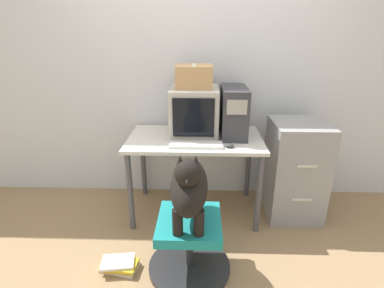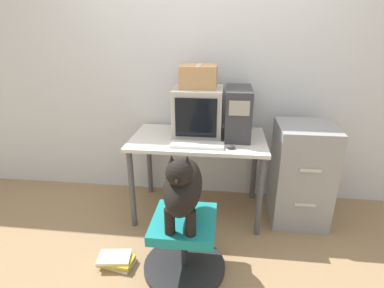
{
  "view_description": "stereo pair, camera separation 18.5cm",
  "coord_description": "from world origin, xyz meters",
  "px_view_note": "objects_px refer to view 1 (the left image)",
  "views": [
    {
      "loc": [
        0.05,
        -2.14,
        1.65
      ],
      "look_at": [
        -0.02,
        0.01,
        0.82
      ],
      "focal_mm": 28.0,
      "sensor_mm": 36.0,
      "label": 1
    },
    {
      "loc": [
        0.24,
        -2.13,
        1.65
      ],
      "look_at": [
        -0.02,
        0.01,
        0.82
      ],
      "focal_mm": 28.0,
      "sensor_mm": 36.0,
      "label": 2
    }
  ],
  "objects_px": {
    "dog": "(189,186)",
    "cardboard_box": "(194,76)",
    "keyboard": "(196,145)",
    "filing_cabinet": "(295,170)",
    "crt_monitor": "(194,111)",
    "book_stack_floor": "(120,265)",
    "pc_tower": "(234,112)",
    "office_chair": "(189,246)"
  },
  "relations": [
    {
      "from": "dog",
      "to": "filing_cabinet",
      "type": "xyz_separation_m",
      "value": [
        0.94,
        0.8,
        -0.26
      ]
    },
    {
      "from": "dog",
      "to": "cardboard_box",
      "type": "relative_size",
      "value": 1.74
    },
    {
      "from": "crt_monitor",
      "to": "book_stack_floor",
      "type": "xyz_separation_m",
      "value": [
        -0.52,
        -0.89,
        -0.92
      ]
    },
    {
      "from": "pc_tower",
      "to": "keyboard",
      "type": "relative_size",
      "value": 1.06
    },
    {
      "from": "filing_cabinet",
      "to": "cardboard_box",
      "type": "xyz_separation_m",
      "value": [
        -0.93,
        0.1,
        0.82
      ]
    },
    {
      "from": "pc_tower",
      "to": "filing_cabinet",
      "type": "xyz_separation_m",
      "value": [
        0.58,
        -0.08,
        -0.52
      ]
    },
    {
      "from": "crt_monitor",
      "to": "keyboard",
      "type": "xyz_separation_m",
      "value": [
        0.02,
        -0.31,
        -0.2
      ]
    },
    {
      "from": "office_chair",
      "to": "cardboard_box",
      "type": "xyz_separation_m",
      "value": [
        0.01,
        0.87,
        1.06
      ]
    },
    {
      "from": "keyboard",
      "to": "dog",
      "type": "height_order",
      "value": "dog"
    },
    {
      "from": "dog",
      "to": "book_stack_floor",
      "type": "bearing_deg",
      "value": 178.66
    },
    {
      "from": "keyboard",
      "to": "cardboard_box",
      "type": "xyz_separation_m",
      "value": [
        -0.02,
        0.32,
        0.5
      ]
    },
    {
      "from": "keyboard",
      "to": "book_stack_floor",
      "type": "xyz_separation_m",
      "value": [
        -0.55,
        -0.58,
        -0.73
      ]
    },
    {
      "from": "pc_tower",
      "to": "keyboard",
      "type": "bearing_deg",
      "value": -137.56
    },
    {
      "from": "crt_monitor",
      "to": "book_stack_floor",
      "type": "height_order",
      "value": "crt_monitor"
    },
    {
      "from": "crt_monitor",
      "to": "cardboard_box",
      "type": "relative_size",
      "value": 1.36
    },
    {
      "from": "cardboard_box",
      "to": "book_stack_floor",
      "type": "bearing_deg",
      "value": -120.25
    },
    {
      "from": "dog",
      "to": "cardboard_box",
      "type": "bearing_deg",
      "value": 89.33
    },
    {
      "from": "crt_monitor",
      "to": "dog",
      "type": "distance_m",
      "value": 0.94
    },
    {
      "from": "keyboard",
      "to": "dog",
      "type": "bearing_deg",
      "value": -93.45
    },
    {
      "from": "keyboard",
      "to": "cardboard_box",
      "type": "bearing_deg",
      "value": 94.48
    },
    {
      "from": "pc_tower",
      "to": "crt_monitor",
      "type": "bearing_deg",
      "value": 177.34
    },
    {
      "from": "filing_cabinet",
      "to": "keyboard",
      "type": "bearing_deg",
      "value": -166.64
    },
    {
      "from": "crt_monitor",
      "to": "filing_cabinet",
      "type": "distance_m",
      "value": 1.06
    },
    {
      "from": "office_chair",
      "to": "dog",
      "type": "xyz_separation_m",
      "value": [
        0.0,
        -0.04,
        0.5
      ]
    },
    {
      "from": "keyboard",
      "to": "filing_cabinet",
      "type": "height_order",
      "value": "filing_cabinet"
    },
    {
      "from": "office_chair",
      "to": "filing_cabinet",
      "type": "distance_m",
      "value": 1.24
    },
    {
      "from": "keyboard",
      "to": "cardboard_box",
      "type": "relative_size",
      "value": 1.4
    },
    {
      "from": "pc_tower",
      "to": "office_chair",
      "type": "distance_m",
      "value": 1.2
    },
    {
      "from": "crt_monitor",
      "to": "keyboard",
      "type": "height_order",
      "value": "crt_monitor"
    },
    {
      "from": "pc_tower",
      "to": "office_chair",
      "type": "xyz_separation_m",
      "value": [
        -0.36,
        -0.85,
        -0.76
      ]
    },
    {
      "from": "book_stack_floor",
      "to": "office_chair",
      "type": "bearing_deg",
      "value": 2.75
    },
    {
      "from": "crt_monitor",
      "to": "cardboard_box",
      "type": "height_order",
      "value": "cardboard_box"
    },
    {
      "from": "office_chair",
      "to": "dog",
      "type": "relative_size",
      "value": 1.1
    },
    {
      "from": "office_chair",
      "to": "book_stack_floor",
      "type": "height_order",
      "value": "office_chair"
    },
    {
      "from": "keyboard",
      "to": "book_stack_floor",
      "type": "distance_m",
      "value": 1.08
    },
    {
      "from": "pc_tower",
      "to": "book_stack_floor",
      "type": "bearing_deg",
      "value": -134.89
    },
    {
      "from": "crt_monitor",
      "to": "dog",
      "type": "height_order",
      "value": "crt_monitor"
    },
    {
      "from": "office_chair",
      "to": "filing_cabinet",
      "type": "relative_size",
      "value": 0.66
    },
    {
      "from": "book_stack_floor",
      "to": "crt_monitor",
      "type": "bearing_deg",
      "value": 59.64
    },
    {
      "from": "filing_cabinet",
      "to": "crt_monitor",
      "type": "bearing_deg",
      "value": 173.95
    },
    {
      "from": "keyboard",
      "to": "filing_cabinet",
      "type": "bearing_deg",
      "value": 13.36
    },
    {
      "from": "filing_cabinet",
      "to": "dog",
      "type": "bearing_deg",
      "value": -139.42
    }
  ]
}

